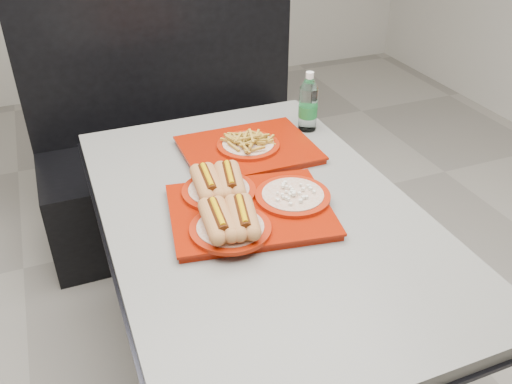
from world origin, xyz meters
name	(u,v)px	position (x,y,z in m)	size (l,w,h in m)	color
ground	(259,373)	(0.00, 0.00, 0.00)	(6.00, 6.00, 0.00)	gray
diner_table	(260,251)	(0.00, 0.00, 0.58)	(0.92, 1.42, 0.75)	black
booth_bench	(176,150)	(0.00, 1.09, 0.40)	(1.30, 0.57, 1.35)	black
tray_near	(243,205)	(-0.06, -0.02, 0.79)	(0.51, 0.44, 0.10)	maroon
tray_far	(248,147)	(0.09, 0.33, 0.78)	(0.45, 0.35, 0.09)	maroon
water_bottle	(308,105)	(0.37, 0.43, 0.85)	(0.07, 0.07, 0.23)	silver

